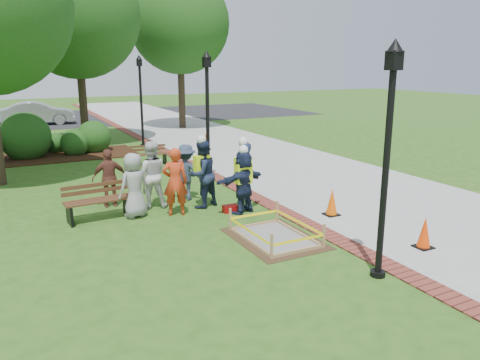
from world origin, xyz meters
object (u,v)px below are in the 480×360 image
bench_near (99,209)px  cone_front (424,233)px  lamp_near (388,145)px  wet_concrete_pad (275,229)px  hivis_worker_c (202,172)px  hivis_worker_a (243,180)px  hivis_worker_b (243,175)px

bench_near → cone_front: (5.82, -5.11, 0.05)m
cone_front → bench_near: bearing=138.7°
lamp_near → wet_concrete_pad: bearing=106.2°
cone_front → hivis_worker_c: bearing=121.9°
lamp_near → hivis_worker_c: lamp_near is taller
bench_near → hivis_worker_a: size_ratio=0.94×
hivis_worker_b → hivis_worker_c: hivis_worker_c is taller
wet_concrete_pad → hivis_worker_b: 2.39m
wet_concrete_pad → cone_front: size_ratio=3.25×
hivis_worker_c → hivis_worker_a: bearing=-51.3°
hivis_worker_a → hivis_worker_b: (0.09, 0.20, 0.08)m
hivis_worker_a → hivis_worker_c: (-0.77, 0.96, 0.08)m
wet_concrete_pad → hivis_worker_b: (0.35, 2.24, 0.75)m
hivis_worker_a → wet_concrete_pad: bearing=-97.2°
lamp_near → hivis_worker_b: size_ratio=2.13×
hivis_worker_b → lamp_near: bearing=-85.4°
wet_concrete_pad → lamp_near: 3.45m
hivis_worker_c → lamp_near: bearing=-77.3°
hivis_worker_b → hivis_worker_c: size_ratio=1.00×
cone_front → hivis_worker_a: bearing=120.1°
bench_near → hivis_worker_a: 3.75m
hivis_worker_c → bench_near: bearing=176.3°
bench_near → hivis_worker_b: bearing=-14.6°
lamp_near → hivis_worker_c: size_ratio=2.13×
wet_concrete_pad → lamp_near: (0.73, -2.51, 2.25)m
lamp_near → hivis_worker_a: lamp_near is taller
bench_near → lamp_near: 7.29m
wet_concrete_pad → hivis_worker_a: hivis_worker_a is taller
wet_concrete_pad → cone_front: 3.20m
bench_near → cone_front: size_ratio=2.41×
cone_front → lamp_near: size_ratio=0.17×
bench_near → cone_front: 7.74m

